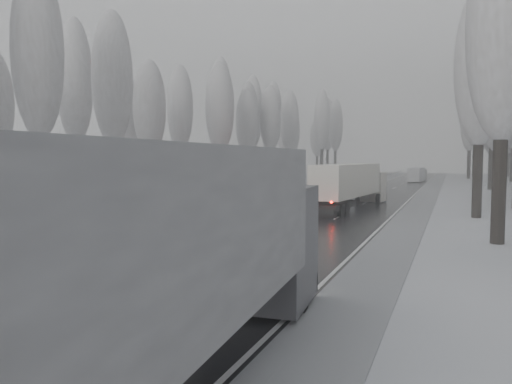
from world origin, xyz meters
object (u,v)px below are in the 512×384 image
Objects in this scene: truck_blue_box at (352,183)px; truck_red_red at (258,175)px; truck_cream_box at (352,183)px; truck_red_white at (163,190)px; box_truck_distant at (417,175)px; truck_grey_tarp at (138,263)px.

truck_blue_box is 16.88m from truck_red_red.
truck_cream_box is 0.97× the size of truck_red_white.
truck_red_white is 26.73m from truck_red_red.
box_truck_distant is (2.26, 47.79, -0.86)m from truck_blue_box.
truck_grey_tarp reaches higher than box_truck_distant.
truck_cream_box is 17.94m from truck_red_red.
truck_red_white reaches higher than box_truck_distant.
truck_blue_box reaches higher than box_truck_distant.
truck_red_red reaches higher than box_truck_distant.
truck_red_white is at bearing -92.94° from box_truck_distant.
truck_grey_tarp is at bearing -62.11° from truck_red_white.
truck_red_white is at bearing -83.25° from truck_red_red.
truck_grey_tarp is at bearing -81.98° from box_truck_distant.
truck_grey_tarp is 35.18m from truck_cream_box.
truck_blue_box is (-3.43, 36.39, -0.54)m from truck_grey_tarp.
truck_grey_tarp is 1.18× the size of truck_red_red.
truck_grey_tarp reaches higher than truck_red_red.
truck_red_white reaches higher than truck_red_red.
truck_blue_box is 18.12m from truck_red_white.
truck_red_white is (-9.12, -15.66, 0.14)m from truck_blue_box.
truck_red_red is at bearing 143.14° from truck_cream_box.
truck_red_red is (-15.24, -37.00, 0.99)m from box_truck_distant.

